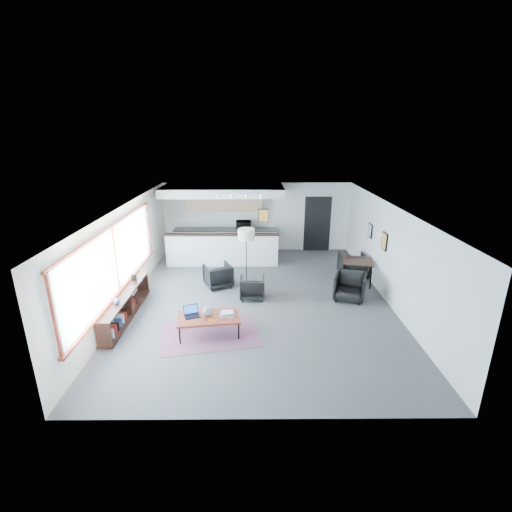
{
  "coord_description": "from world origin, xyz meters",
  "views": [
    {
      "loc": [
        -0.13,
        -9.33,
        4.44
      ],
      "look_at": [
        -0.06,
        0.4,
        1.13
      ],
      "focal_mm": 26.0,
      "sensor_mm": 36.0,
      "label": 1
    }
  ],
  "objects_px": {
    "laptop": "(191,313)",
    "armchair_left": "(218,274)",
    "book_stack": "(228,314)",
    "dining_chair_far": "(352,266)",
    "ceramic_pot": "(208,312)",
    "floor_lamp": "(246,236)",
    "coffee_table": "(209,318)",
    "armchair_right": "(252,287)",
    "microwave": "(244,224)",
    "dining_table": "(358,262)",
    "dining_chair_near": "(350,287)"
  },
  "relations": [
    {
      "from": "coffee_table",
      "to": "floor_lamp",
      "type": "relative_size",
      "value": 0.86
    },
    {
      "from": "armchair_right",
      "to": "dining_table",
      "type": "relative_size",
      "value": 0.66
    },
    {
      "from": "coffee_table",
      "to": "laptop",
      "type": "distance_m",
      "value": 0.41
    },
    {
      "from": "laptop",
      "to": "dining_chair_far",
      "type": "bearing_deg",
      "value": 15.82
    },
    {
      "from": "ceramic_pot",
      "to": "dining_table",
      "type": "height_order",
      "value": "dining_table"
    },
    {
      "from": "armchair_right",
      "to": "dining_chair_near",
      "type": "height_order",
      "value": "dining_chair_near"
    },
    {
      "from": "dining_chair_near",
      "to": "microwave",
      "type": "bearing_deg",
      "value": 145.23
    },
    {
      "from": "book_stack",
      "to": "armchair_right",
      "type": "height_order",
      "value": "armchair_right"
    },
    {
      "from": "book_stack",
      "to": "armchair_right",
      "type": "distance_m",
      "value": 1.97
    },
    {
      "from": "book_stack",
      "to": "microwave",
      "type": "bearing_deg",
      "value": 87.9
    },
    {
      "from": "floor_lamp",
      "to": "microwave",
      "type": "bearing_deg",
      "value": 93.0
    },
    {
      "from": "armchair_left",
      "to": "floor_lamp",
      "type": "relative_size",
      "value": 0.44
    },
    {
      "from": "ceramic_pot",
      "to": "floor_lamp",
      "type": "bearing_deg",
      "value": 74.32
    },
    {
      "from": "microwave",
      "to": "floor_lamp",
      "type": "bearing_deg",
      "value": -87.97
    },
    {
      "from": "dining_chair_far",
      "to": "floor_lamp",
      "type": "bearing_deg",
      "value": 9.13
    },
    {
      "from": "book_stack",
      "to": "dining_table",
      "type": "bearing_deg",
      "value": 38.26
    },
    {
      "from": "dining_table",
      "to": "armchair_left",
      "type": "bearing_deg",
      "value": -176.94
    },
    {
      "from": "coffee_table",
      "to": "microwave",
      "type": "bearing_deg",
      "value": 75.86
    },
    {
      "from": "book_stack",
      "to": "armchair_left",
      "type": "distance_m",
      "value": 2.75
    },
    {
      "from": "ceramic_pot",
      "to": "microwave",
      "type": "xyz_separation_m",
      "value": [
        0.67,
        5.98,
        0.55
      ]
    },
    {
      "from": "ceramic_pot",
      "to": "book_stack",
      "type": "xyz_separation_m",
      "value": [
        0.45,
        0.03,
        -0.06
      ]
    },
    {
      "from": "book_stack",
      "to": "dining_chair_far",
      "type": "distance_m",
      "value": 5.08
    },
    {
      "from": "floor_lamp",
      "to": "dining_table",
      "type": "relative_size",
      "value": 1.65
    },
    {
      "from": "laptop",
      "to": "dining_table",
      "type": "distance_m",
      "value": 5.4
    },
    {
      "from": "laptop",
      "to": "armchair_left",
      "type": "distance_m",
      "value": 2.73
    },
    {
      "from": "laptop",
      "to": "armchair_left",
      "type": "bearing_deg",
      "value": 61.19
    },
    {
      "from": "armchair_right",
      "to": "ceramic_pot",
      "type": "bearing_deg",
      "value": 63.46
    },
    {
      "from": "dining_table",
      "to": "microwave",
      "type": "relative_size",
      "value": 1.89
    },
    {
      "from": "floor_lamp",
      "to": "dining_chair_far",
      "type": "xyz_separation_m",
      "value": [
        3.34,
        0.54,
        -1.14
      ]
    },
    {
      "from": "armchair_left",
      "to": "microwave",
      "type": "distance_m",
      "value": 3.4
    },
    {
      "from": "armchair_left",
      "to": "dining_chair_far",
      "type": "xyz_separation_m",
      "value": [
        4.19,
        0.75,
        -0.03
      ]
    },
    {
      "from": "coffee_table",
      "to": "book_stack",
      "type": "xyz_separation_m",
      "value": [
        0.42,
        0.05,
        0.08
      ]
    },
    {
      "from": "floor_lamp",
      "to": "ceramic_pot",
      "type": "bearing_deg",
      "value": -105.68
    },
    {
      "from": "dining_chair_near",
      "to": "ceramic_pot",
      "type": "bearing_deg",
      "value": -134.25
    },
    {
      "from": "ceramic_pot",
      "to": "dining_chair_far",
      "type": "distance_m",
      "value": 5.44
    },
    {
      "from": "armchair_right",
      "to": "coffee_table",
      "type": "bearing_deg",
      "value": 64.28
    },
    {
      "from": "armchair_right",
      "to": "dining_chair_near",
      "type": "xyz_separation_m",
      "value": [
        2.67,
        -0.09,
        0.01
      ]
    },
    {
      "from": "laptop",
      "to": "armchair_right",
      "type": "bearing_deg",
      "value": 32.37
    },
    {
      "from": "dining_chair_near",
      "to": "armchair_right",
      "type": "bearing_deg",
      "value": -162.53
    },
    {
      "from": "coffee_table",
      "to": "dining_chair_far",
      "type": "distance_m",
      "value": 5.43
    },
    {
      "from": "book_stack",
      "to": "floor_lamp",
      "type": "bearing_deg",
      "value": 82.63
    },
    {
      "from": "dining_chair_far",
      "to": "armchair_left",
      "type": "bearing_deg",
      "value": 10.07
    },
    {
      "from": "coffee_table",
      "to": "floor_lamp",
      "type": "height_order",
      "value": "floor_lamp"
    },
    {
      "from": "armchair_left",
      "to": "coffee_table",
      "type": "bearing_deg",
      "value": 67.0
    },
    {
      "from": "ceramic_pot",
      "to": "floor_lamp",
      "type": "distance_m",
      "value": 3.19
    },
    {
      "from": "armchair_right",
      "to": "microwave",
      "type": "relative_size",
      "value": 1.25
    },
    {
      "from": "floor_lamp",
      "to": "dining_table",
      "type": "distance_m",
      "value": 3.44
    },
    {
      "from": "microwave",
      "to": "dining_chair_far",
      "type": "bearing_deg",
      "value": -36.47
    },
    {
      "from": "laptop",
      "to": "microwave",
      "type": "distance_m",
      "value": 6.06
    },
    {
      "from": "ceramic_pot",
      "to": "book_stack",
      "type": "height_order",
      "value": "ceramic_pot"
    }
  ]
}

